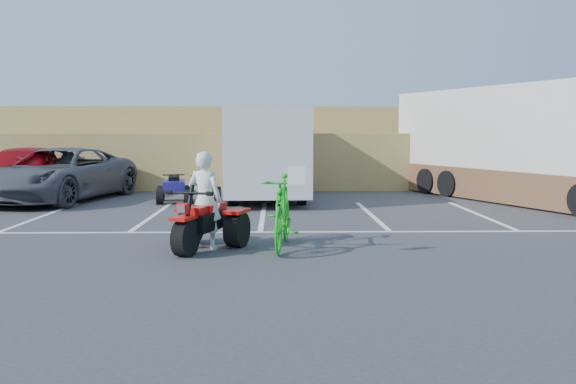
{
  "coord_description": "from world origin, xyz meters",
  "views": [
    {
      "loc": [
        0.33,
        -10.04,
        2.09
      ],
      "look_at": [
        0.54,
        0.78,
        1.0
      ],
      "focal_mm": 38.0,
      "sensor_mm": 36.0,
      "label": 1
    }
  ],
  "objects_px": {
    "red_trike_atv": "(202,250)",
    "green_dirt_bike": "(283,212)",
    "red_car": "(25,172)",
    "quad_atv_green": "(203,205)",
    "rider": "(205,200)",
    "cargo_trailer": "(267,151)",
    "rv_motorhome": "(520,153)",
    "grey_pickup": "(59,174)",
    "quad_atv_blue": "(174,202)"
  },
  "relations": [
    {
      "from": "red_trike_atv",
      "to": "quad_atv_blue",
      "type": "xyz_separation_m",
      "value": [
        -1.67,
        7.21,
        0.0
      ]
    },
    {
      "from": "red_trike_atv",
      "to": "green_dirt_bike",
      "type": "relative_size",
      "value": 0.77
    },
    {
      "from": "red_trike_atv",
      "to": "quad_atv_green",
      "type": "relative_size",
      "value": 1.23
    },
    {
      "from": "red_car",
      "to": "quad_atv_green",
      "type": "xyz_separation_m",
      "value": [
        5.63,
        -1.54,
        -0.85
      ]
    },
    {
      "from": "quad_atv_blue",
      "to": "quad_atv_green",
      "type": "distance_m",
      "value": 1.07
    },
    {
      "from": "rider",
      "to": "grey_pickup",
      "type": "xyz_separation_m",
      "value": [
        -5.21,
        7.54,
        -0.08
      ]
    },
    {
      "from": "red_car",
      "to": "quad_atv_blue",
      "type": "bearing_deg",
      "value": -22.61
    },
    {
      "from": "cargo_trailer",
      "to": "quad_atv_blue",
      "type": "height_order",
      "value": "cargo_trailer"
    },
    {
      "from": "red_trike_atv",
      "to": "rider",
      "type": "bearing_deg",
      "value": 90.0
    },
    {
      "from": "red_car",
      "to": "rv_motorhome",
      "type": "distance_m",
      "value": 14.98
    },
    {
      "from": "rider",
      "to": "rv_motorhome",
      "type": "relative_size",
      "value": 0.18
    },
    {
      "from": "red_car",
      "to": "grey_pickup",
      "type": "bearing_deg",
      "value": -33.28
    },
    {
      "from": "rider",
      "to": "cargo_trailer",
      "type": "height_order",
      "value": "cargo_trailer"
    },
    {
      "from": "red_trike_atv",
      "to": "cargo_trailer",
      "type": "bearing_deg",
      "value": 102.69
    },
    {
      "from": "rider",
      "to": "quad_atv_green",
      "type": "xyz_separation_m",
      "value": [
        -0.81,
        6.52,
        -0.87
      ]
    },
    {
      "from": "red_car",
      "to": "rv_motorhome",
      "type": "relative_size",
      "value": 0.53
    },
    {
      "from": "green_dirt_bike",
      "to": "red_car",
      "type": "bearing_deg",
      "value": 140.42
    },
    {
      "from": "rv_motorhome",
      "to": "grey_pickup",
      "type": "bearing_deg",
      "value": 155.59
    },
    {
      "from": "cargo_trailer",
      "to": "red_trike_atv",
      "type": "bearing_deg",
      "value": -98.75
    },
    {
      "from": "rider",
      "to": "rv_motorhome",
      "type": "distance_m",
      "value": 11.13
    },
    {
      "from": "quad_atv_blue",
      "to": "red_trike_atv",
      "type": "bearing_deg",
      "value": -85.4
    },
    {
      "from": "green_dirt_bike",
      "to": "quad_atv_blue",
      "type": "height_order",
      "value": "green_dirt_bike"
    },
    {
      "from": "quad_atv_blue",
      "to": "rv_motorhome",
      "type": "bearing_deg",
      "value": -7.9
    },
    {
      "from": "cargo_trailer",
      "to": "rv_motorhome",
      "type": "distance_m",
      "value": 7.55
    },
    {
      "from": "rv_motorhome",
      "to": "quad_atv_blue",
      "type": "distance_m",
      "value": 10.32
    },
    {
      "from": "grey_pickup",
      "to": "cargo_trailer",
      "type": "xyz_separation_m",
      "value": [
        6.19,
        0.34,
        0.68
      ]
    },
    {
      "from": "grey_pickup",
      "to": "rider",
      "type": "bearing_deg",
      "value": -42.92
    },
    {
      "from": "green_dirt_bike",
      "to": "red_car",
      "type": "xyz_separation_m",
      "value": [
        -7.82,
        8.08,
        0.19
      ]
    },
    {
      "from": "rv_motorhome",
      "to": "cargo_trailer",
      "type": "bearing_deg",
      "value": 151.72
    },
    {
      "from": "red_trike_atv",
      "to": "rider",
      "type": "xyz_separation_m",
      "value": [
        0.05,
        0.14,
        0.87
      ]
    },
    {
      "from": "green_dirt_bike",
      "to": "rv_motorhome",
      "type": "height_order",
      "value": "rv_motorhome"
    },
    {
      "from": "green_dirt_bike",
      "to": "red_trike_atv",
      "type": "bearing_deg",
      "value": -168.91
    },
    {
      "from": "red_car",
      "to": "quad_atv_green",
      "type": "height_order",
      "value": "red_car"
    },
    {
      "from": "rider",
      "to": "quad_atv_blue",
      "type": "bearing_deg",
      "value": -56.31
    },
    {
      "from": "green_dirt_bike",
      "to": "quad_atv_green",
      "type": "distance_m",
      "value": 6.93
    },
    {
      "from": "cargo_trailer",
      "to": "quad_atv_green",
      "type": "height_order",
      "value": "cargo_trailer"
    },
    {
      "from": "rv_motorhome",
      "to": "quad_atv_green",
      "type": "relative_size",
      "value": 6.93
    },
    {
      "from": "grey_pickup",
      "to": "quad_atv_blue",
      "type": "distance_m",
      "value": 3.61
    },
    {
      "from": "red_trike_atv",
      "to": "grey_pickup",
      "type": "xyz_separation_m",
      "value": [
        -5.16,
        7.69,
        0.79
      ]
    },
    {
      "from": "rv_motorhome",
      "to": "red_car",
      "type": "bearing_deg",
      "value": 153.78
    },
    {
      "from": "quad_atv_blue",
      "to": "quad_atv_green",
      "type": "relative_size",
      "value": 0.98
    },
    {
      "from": "red_trike_atv",
      "to": "cargo_trailer",
      "type": "height_order",
      "value": "cargo_trailer"
    },
    {
      "from": "green_dirt_bike",
      "to": "rv_motorhome",
      "type": "distance_m",
      "value": 10.15
    },
    {
      "from": "green_dirt_bike",
      "to": "rv_motorhome",
      "type": "bearing_deg",
      "value": 51.61
    },
    {
      "from": "rider",
      "to": "grey_pickup",
      "type": "height_order",
      "value": "rider"
    },
    {
      "from": "quad_atv_blue",
      "to": "red_car",
      "type": "bearing_deg",
      "value": 159.87
    },
    {
      "from": "red_trike_atv",
      "to": "rider",
      "type": "height_order",
      "value": "rider"
    },
    {
      "from": "red_trike_atv",
      "to": "quad_atv_green",
      "type": "height_order",
      "value": "red_trike_atv"
    },
    {
      "from": "red_car",
      "to": "green_dirt_bike",
      "type": "bearing_deg",
      "value": -56.83
    },
    {
      "from": "grey_pickup",
      "to": "quad_atv_blue",
      "type": "relative_size",
      "value": 4.28
    }
  ]
}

